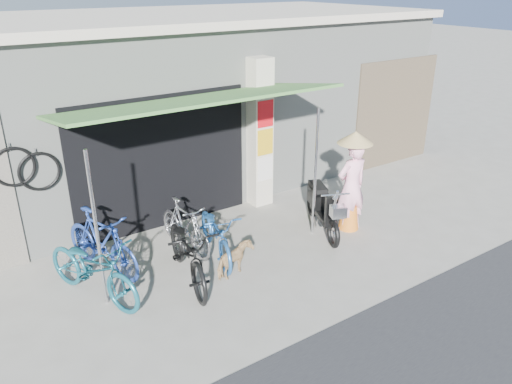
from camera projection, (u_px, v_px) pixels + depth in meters
ground at (300, 264)px, 8.26m from camera, size 80.00×80.00×0.00m
bicycle_shop at (163, 98)px, 11.41m from camera, size 12.30×5.30×3.66m
shop_pillar at (259, 134)px, 9.96m from camera, size 0.42×0.44×3.00m
awning at (198, 103)px, 8.04m from camera, size 4.60×1.88×2.72m
neighbour_right at (395, 113)px, 12.28m from camera, size 2.60×0.06×2.60m
bike_teal at (93, 268)px, 7.22m from camera, size 1.32×2.02×1.00m
bike_blue at (102, 242)px, 7.88m from camera, size 1.02×1.82×1.05m
bike_black at (188, 252)px, 7.64m from camera, size 1.04×2.03×1.02m
bike_silver at (185, 226)px, 8.54m from camera, size 0.57×1.55×0.91m
bike_navy at (216, 233)px, 8.33m from camera, size 0.98×1.80×0.90m
street_dog at (235, 260)px, 7.86m from camera, size 0.71×0.48×0.55m
moped at (322, 207)px, 9.23m from camera, size 0.86×1.69×1.01m
nun at (352, 183)px, 9.09m from camera, size 0.65×0.64×1.90m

